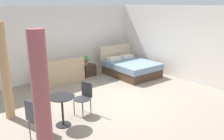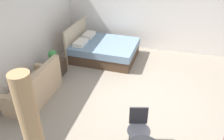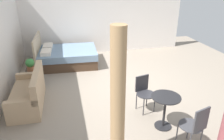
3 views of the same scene
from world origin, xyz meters
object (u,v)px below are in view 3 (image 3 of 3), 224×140
(bed, at_px, (66,56))
(potted_plant, at_px, (30,64))
(couch, at_px, (29,94))
(cafe_chair_near_window, at_px, (144,90))
(cafe_chair_near_couch, at_px, (195,124))
(nightstand, at_px, (34,77))
(balcony_table, at_px, (165,106))

(bed, xyz_separation_m, potted_plant, (-1.46, 1.02, 0.35))
(couch, bearing_deg, cafe_chair_near_window, -106.27)
(cafe_chair_near_window, bearing_deg, cafe_chair_near_couch, -164.44)
(bed, height_order, nightstand, bed)
(cafe_chair_near_couch, bearing_deg, nightstand, 42.06)
(nightstand, distance_m, cafe_chair_near_couch, 4.64)
(cafe_chair_near_window, height_order, cafe_chair_near_couch, cafe_chair_near_couch)
(potted_plant, xyz_separation_m, cafe_chair_near_window, (-1.87, -2.72, -0.15))
(couch, bearing_deg, nightstand, 1.11)
(couch, height_order, potted_plant, couch)
(couch, height_order, balcony_table, couch)
(couch, relative_size, potted_plant, 4.35)
(couch, relative_size, cafe_chair_near_window, 1.90)
(balcony_table, height_order, cafe_chair_near_window, cafe_chair_near_window)
(couch, distance_m, nightstand, 1.19)
(cafe_chair_near_window, relative_size, cafe_chair_near_couch, 0.90)
(potted_plant, relative_size, balcony_table, 0.50)
(bed, relative_size, nightstand, 4.11)
(couch, relative_size, nightstand, 3.11)
(balcony_table, bearing_deg, couch, 62.01)
(nightstand, bearing_deg, cafe_chair_near_window, -126.18)
(cafe_chair_near_couch, bearing_deg, bed, 23.82)
(nightstand, bearing_deg, cafe_chair_near_couch, -137.94)
(couch, bearing_deg, balcony_table, -117.99)
(nightstand, distance_m, balcony_table, 3.96)
(potted_plant, distance_m, balcony_table, 3.91)
(bed, xyz_separation_m, nightstand, (-1.36, 0.99, -0.07))
(cafe_chair_near_couch, bearing_deg, cafe_chair_near_window, 15.56)
(couch, distance_m, cafe_chair_near_window, 2.79)
(balcony_table, relative_size, cafe_chair_near_window, 0.87)
(bed, distance_m, nightstand, 1.68)
(couch, bearing_deg, cafe_chair_near_couch, -126.13)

